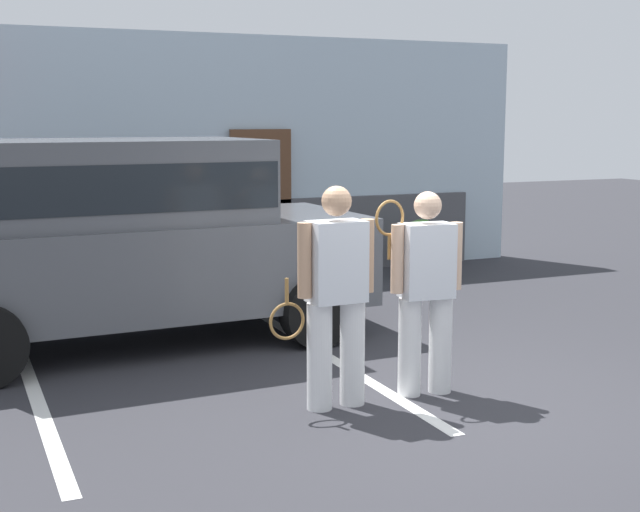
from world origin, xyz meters
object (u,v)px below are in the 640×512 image
at_px(parked_suv, 125,231).
at_px(tennis_player_woman, 426,289).
at_px(potted_plant_by_porch, 422,245).
at_px(tennis_player_man, 336,294).

distance_m(parked_suv, tennis_player_woman, 3.25).
distance_m(tennis_player_woman, potted_plant_by_porch, 5.44).
bearing_deg(tennis_player_woman, tennis_player_man, 6.23).
distance_m(parked_suv, potted_plant_by_porch, 5.11).
bearing_deg(potted_plant_by_porch, parked_suv, -155.44).
bearing_deg(parked_suv, tennis_player_man, -69.25).
relative_size(parked_suv, tennis_player_woman, 2.79).
bearing_deg(tennis_player_woman, potted_plant_by_porch, -114.34).
relative_size(parked_suv, tennis_player_man, 2.67).
xyz_separation_m(parked_suv, potted_plant_by_porch, (4.60, 2.10, -0.69)).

